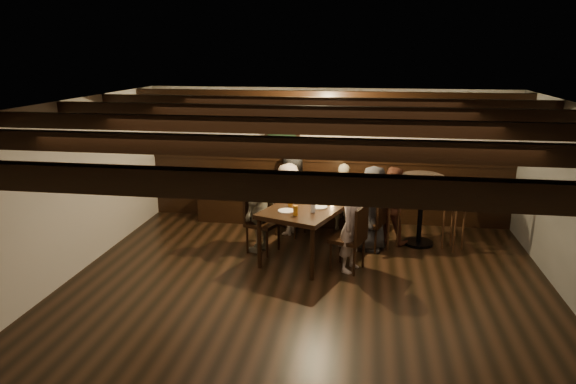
% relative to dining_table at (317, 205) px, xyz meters
% --- Properties ---
extents(room, '(7.00, 7.00, 7.00)m').
position_rel_dining_table_xyz_m(room, '(-0.26, 0.27, 0.33)').
color(room, black).
rests_on(room, ground).
extents(dining_table, '(1.64, 2.35, 0.81)m').
position_rel_dining_table_xyz_m(dining_table, '(0.00, 0.00, 0.00)').
color(dining_table, black).
rests_on(dining_table, floor).
extents(chair_left_near, '(0.57, 0.57, 0.97)m').
position_rel_dining_table_xyz_m(chair_left_near, '(-0.53, 0.67, -0.44)').
color(chair_left_near, black).
rests_on(chair_left_near, floor).
extents(chair_left_far, '(0.56, 0.56, 0.96)m').
position_rel_dining_table_xyz_m(chair_left_far, '(-0.83, -0.18, -0.45)').
color(chair_left_far, black).
rests_on(chair_left_far, floor).
extents(chair_right_near, '(0.53, 0.53, 0.91)m').
position_rel_dining_table_xyz_m(chair_right_near, '(0.83, 0.18, -0.46)').
color(chair_right_near, black).
rests_on(chair_right_near, floor).
extents(chair_right_far, '(0.56, 0.56, 0.96)m').
position_rel_dining_table_xyz_m(chair_right_far, '(0.53, -0.67, -0.45)').
color(chair_right_far, black).
rests_on(chair_right_far, floor).
extents(person_bench_left, '(0.77, 0.63, 1.36)m').
position_rel_dining_table_xyz_m(person_bench_left, '(-0.54, 1.15, -0.06)').
color(person_bench_left, '#232426').
rests_on(person_bench_left, floor).
extents(person_bench_centre, '(0.51, 0.41, 1.19)m').
position_rel_dining_table_xyz_m(person_bench_centre, '(0.35, 0.99, -0.14)').
color(person_bench_centre, gray).
rests_on(person_bench_centre, floor).
extents(person_bench_right, '(0.74, 0.65, 1.26)m').
position_rel_dining_table_xyz_m(person_bench_right, '(1.15, 0.54, -0.11)').
color(person_bench_right, '#5B2E1F').
rests_on(person_bench_right, floor).
extents(person_left_near, '(0.69, 0.90, 1.22)m').
position_rel_dining_table_xyz_m(person_left_near, '(-0.55, 0.68, -0.13)').
color(person_left_near, '#B3A198').
rests_on(person_left_near, floor).
extents(person_left_far, '(0.54, 0.81, 1.27)m').
position_rel_dining_table_xyz_m(person_left_far, '(-0.86, -0.17, -0.10)').
color(person_left_far, gray).
rests_on(person_left_far, floor).
extents(person_right_near, '(0.62, 0.76, 1.34)m').
position_rel_dining_table_xyz_m(person_right_near, '(0.86, 0.17, -0.07)').
color(person_right_near, '#272629').
rests_on(person_right_near, floor).
extents(person_right_far, '(0.47, 0.57, 1.34)m').
position_rel_dining_table_xyz_m(person_right_far, '(0.55, -0.68, -0.07)').
color(person_right_far, '#B39F98').
rests_on(person_right_far, floor).
extents(pint_a, '(0.07, 0.07, 0.14)m').
position_rel_dining_table_xyz_m(pint_a, '(-0.03, 0.75, 0.14)').
color(pint_a, '#BF7219').
rests_on(pint_a, dining_table).
extents(pint_b, '(0.07, 0.07, 0.14)m').
position_rel_dining_table_xyz_m(pint_b, '(0.45, 0.53, 0.14)').
color(pint_b, '#BF7219').
rests_on(pint_b, dining_table).
extents(pint_c, '(0.07, 0.07, 0.14)m').
position_rel_dining_table_xyz_m(pint_c, '(-0.25, 0.20, 0.14)').
color(pint_c, '#BF7219').
rests_on(pint_c, dining_table).
extents(pint_d, '(0.07, 0.07, 0.14)m').
position_rel_dining_table_xyz_m(pint_d, '(0.35, 0.09, 0.14)').
color(pint_d, silver).
rests_on(pint_d, dining_table).
extents(pint_e, '(0.07, 0.07, 0.14)m').
position_rel_dining_table_xyz_m(pint_e, '(-0.36, -0.35, 0.14)').
color(pint_e, '#BF7219').
rests_on(pint_e, dining_table).
extents(pint_f, '(0.07, 0.07, 0.14)m').
position_rel_dining_table_xyz_m(pint_f, '(0.00, -0.59, 0.14)').
color(pint_f, silver).
rests_on(pint_f, dining_table).
extents(pint_g, '(0.07, 0.07, 0.14)m').
position_rel_dining_table_xyz_m(pint_g, '(-0.22, -0.77, 0.14)').
color(pint_g, '#BF7219').
rests_on(pint_g, dining_table).
extents(plate_near, '(0.24, 0.24, 0.01)m').
position_rel_dining_table_xyz_m(plate_near, '(-0.38, -0.61, 0.07)').
color(plate_near, white).
rests_on(plate_near, dining_table).
extents(plate_far, '(0.24, 0.24, 0.01)m').
position_rel_dining_table_xyz_m(plate_far, '(0.07, -0.34, 0.07)').
color(plate_far, white).
rests_on(plate_far, dining_table).
extents(condiment_caddy, '(0.15, 0.10, 0.12)m').
position_rel_dining_table_xyz_m(condiment_caddy, '(-0.02, -0.05, 0.13)').
color(condiment_caddy, black).
rests_on(condiment_caddy, dining_table).
extents(candle, '(0.05, 0.05, 0.05)m').
position_rel_dining_table_xyz_m(candle, '(0.21, 0.24, 0.09)').
color(candle, beige).
rests_on(candle, dining_table).
extents(high_top_table, '(0.65, 0.65, 1.15)m').
position_rel_dining_table_xyz_m(high_top_table, '(1.61, 0.51, 0.01)').
color(high_top_table, black).
rests_on(high_top_table, floor).
extents(bar_stool_left, '(0.37, 0.37, 1.16)m').
position_rel_dining_table_xyz_m(bar_stool_left, '(1.11, 0.30, -0.31)').
color(bar_stool_left, '#392412').
rests_on(bar_stool_left, floor).
extents(bar_stool_right, '(0.37, 0.38, 1.16)m').
position_rel_dining_table_xyz_m(bar_stool_right, '(2.11, 0.35, -0.31)').
color(bar_stool_right, '#392412').
rests_on(bar_stool_right, floor).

